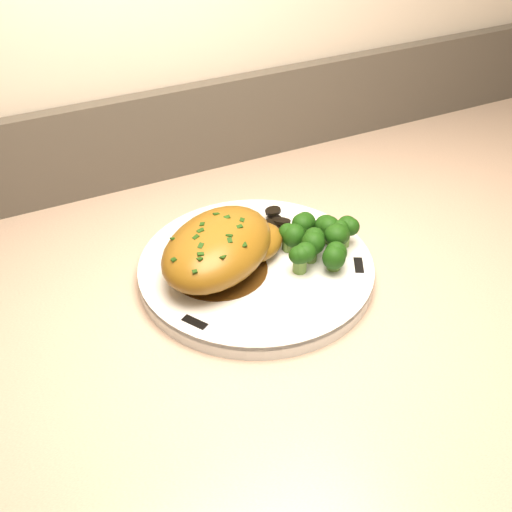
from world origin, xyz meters
name	(u,v)px	position (x,y,z in m)	size (l,w,h in m)	color
plate	(256,270)	(-0.16, 1.74, 0.96)	(0.25, 0.25, 0.02)	silver
rim_accent_0	(213,213)	(-0.16, 1.85, 0.97)	(0.03, 0.01, 0.00)	black
rim_accent_1	(195,323)	(-0.25, 1.69, 0.97)	(0.03, 0.01, 0.00)	black
rim_accent_2	(359,265)	(-0.06, 1.69, 0.97)	(0.03, 0.01, 0.00)	black
gravy_pool	(218,269)	(-0.20, 1.75, 0.97)	(0.10, 0.10, 0.00)	#3E230B
chicken_breast	(222,247)	(-0.19, 1.75, 0.99)	(0.18, 0.16, 0.06)	#8E5E18
mushroom_pile	(252,229)	(-0.14, 1.80, 0.97)	(0.09, 0.07, 0.03)	black
broccoli_florets	(318,240)	(-0.09, 1.73, 0.99)	(0.09, 0.08, 0.03)	olive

